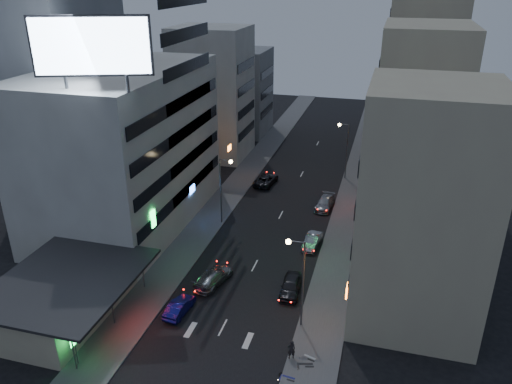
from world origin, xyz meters
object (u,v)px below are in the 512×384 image
at_px(parked_car_right_far, 325,203).
at_px(scooter_silver_b, 317,354).
at_px(parked_car_right_near, 291,286).
at_px(road_car_blue, 180,307).
at_px(scooter_blue, 296,373).
at_px(road_car_silver, 213,277).
at_px(scooter_black_b, 313,357).
at_px(parked_car_left, 266,180).
at_px(parked_car_right_mid, 312,241).
at_px(person, 291,349).
at_px(scooter_silver_a, 297,380).

xyz_separation_m(parked_car_right_far, scooter_silver_b, (3.32, -27.11, -0.06)).
height_order(parked_car_right_near, parked_car_right_far, parked_car_right_near).
bearing_deg(road_car_blue, scooter_blue, 161.04).
bearing_deg(parked_car_right_near, road_car_blue, -150.40).
bearing_deg(road_car_silver, road_car_blue, 87.84).
bearing_deg(scooter_black_b, parked_car_left, 5.26).
xyz_separation_m(parked_car_left, road_car_silver, (1.20, -24.95, 0.02)).
height_order(parked_car_right_mid, person, person).
distance_m(parked_car_left, scooter_black_b, 35.26).
height_order(parked_car_right_mid, road_car_silver, road_car_silver).
xyz_separation_m(parked_car_left, parked_car_right_far, (9.04, -5.48, -0.04)).
bearing_deg(road_car_silver, parked_car_right_mid, -117.76).
bearing_deg(scooter_blue, parked_car_right_near, 20.79).
distance_m(parked_car_right_mid, scooter_black_b, 17.87).
bearing_deg(parked_car_right_far, scooter_blue, -81.44).
distance_m(road_car_blue, scooter_black_b, 12.66).
distance_m(parked_car_right_near, road_car_blue, 10.35).
bearing_deg(road_car_blue, parked_car_left, -85.42).
height_order(road_car_blue, road_car_silver, road_car_silver).
xyz_separation_m(parked_car_right_mid, person, (1.33, -17.55, 0.31)).
bearing_deg(scooter_silver_a, parked_car_left, 1.36).
relative_size(parked_car_right_near, parked_car_right_mid, 1.09).
relative_size(parked_car_right_mid, scooter_blue, 2.44).
bearing_deg(parked_car_right_near, scooter_silver_b, -68.15).
relative_size(parked_car_left, scooter_silver_b, 3.13).
relative_size(scooter_blue, scooter_black_b, 0.91).
bearing_deg(scooter_blue, parked_car_left, 24.81).
height_order(road_car_silver, person, person).
bearing_deg(parked_car_right_far, parked_car_left, 153.14).
distance_m(parked_car_right_far, road_car_silver, 21.00).
bearing_deg(scooter_blue, scooter_silver_b, -18.47).
xyz_separation_m(parked_car_left, scooter_blue, (11.22, -34.98, -0.10)).
relative_size(parked_car_right_near, person, 2.55).
xyz_separation_m(parked_car_right_near, person, (1.82, -8.56, 0.23)).
xyz_separation_m(scooter_blue, scooter_black_b, (0.97, 1.89, 0.05)).
height_order(parked_car_right_near, road_car_silver, parked_car_right_near).
bearing_deg(scooter_blue, parked_car_right_far, 11.25).
height_order(parked_car_right_mid, parked_car_right_far, parked_car_right_far).
xyz_separation_m(road_car_silver, scooter_silver_a, (10.23, -10.76, -0.06)).
height_order(parked_car_right_far, road_car_silver, road_car_silver).
xyz_separation_m(parked_car_right_far, road_car_silver, (-7.84, -19.48, 0.05)).
bearing_deg(parked_car_left, scooter_blue, 113.37).
bearing_deg(road_car_blue, road_car_silver, -99.62).
relative_size(parked_car_right_mid, parked_car_right_far, 0.85).
bearing_deg(parked_car_right_far, road_car_silver, -107.60).
bearing_deg(parked_car_right_near, person, -80.75).
height_order(parked_car_left, scooter_silver_a, parked_car_left).
relative_size(parked_car_right_mid, road_car_silver, 0.79).
height_order(parked_car_right_far, scooter_black_b, parked_car_right_far).
height_order(scooter_silver_a, scooter_black_b, scooter_silver_a).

